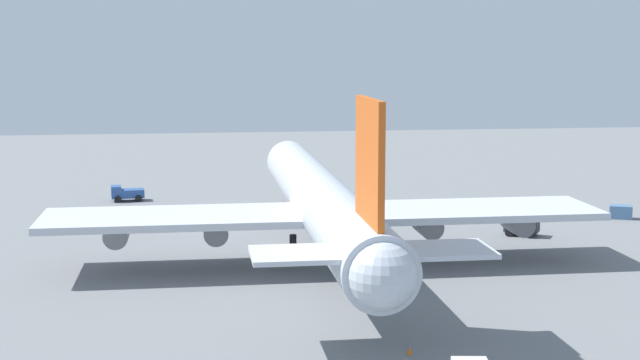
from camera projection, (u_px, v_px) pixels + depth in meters
ground_plane at (320, 257)px, 95.61m from camera, size 272.72×272.72×0.00m
cargo_airplane at (321, 202)px, 94.22m from camera, size 68.18×55.07×17.98m
cargo_loader at (521, 226)px, 106.27m from camera, size 3.92×4.34×2.10m
maintenance_van at (126, 193)px, 129.62m from camera, size 3.14×4.74×2.17m
cargo_container_fore at (621, 212)px, 116.70m from camera, size 2.89×3.30×1.66m
safety_cone_nose at (284, 203)px, 125.51m from camera, size 0.57×0.57×0.82m
safety_cone_tail at (409, 351)px, 65.80m from camera, size 0.39×0.39×0.56m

